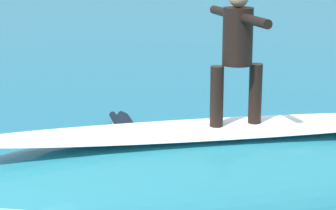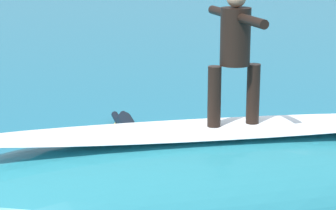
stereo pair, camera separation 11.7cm
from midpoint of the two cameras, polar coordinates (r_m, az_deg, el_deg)
The scene contains 7 objects.
ground_plane at distance 9.77m, azimuth 4.68°, elevation -6.76°, with size 120.00×120.00×0.00m, color teal.
wave_crest at distance 7.62m, azimuth 3.94°, elevation -7.38°, with size 7.09×2.44×1.39m, color teal.
wave_foam_lip at distance 7.38m, azimuth 4.04°, elevation -2.08°, with size 6.02×0.85×0.08m, color white.
surfboard_riding at distance 7.43m, azimuth 5.45°, elevation -2.05°, with size 1.89×0.51×0.06m, color #EAE5C6.
surfer_riding at distance 7.23m, azimuth 5.62°, elevation 5.07°, with size 0.59×1.42×1.55m.
surfboard_paddling at distance 11.90m, azimuth -3.96°, elevation -2.65°, with size 1.94×0.49×0.08m, color yellow.
surfer_paddling at distance 11.98m, azimuth -4.08°, elevation -1.68°, with size 0.64×1.68×0.30m.
Camera 1 is at (0.73, 9.10, 3.50)m, focal length 69.82 mm.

